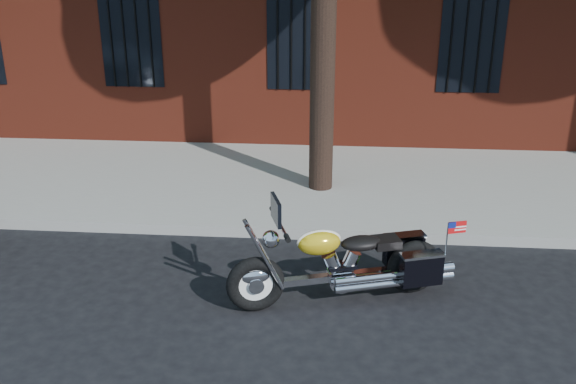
{
  "coord_description": "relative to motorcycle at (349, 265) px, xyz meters",
  "views": [
    {
      "loc": [
        0.75,
        -6.37,
        3.68
      ],
      "look_at": [
        0.17,
        0.8,
        0.87
      ],
      "focal_mm": 40.0,
      "sensor_mm": 36.0,
      "label": 1
    }
  ],
  "objects": [
    {
      "name": "ground",
      "position": [
        -0.91,
        0.19,
        -0.43
      ],
      "size": [
        120.0,
        120.0,
        0.0
      ],
      "primitive_type": "plane",
      "color": "black",
      "rests_on": "ground"
    },
    {
      "name": "curb",
      "position": [
        -0.91,
        1.57,
        -0.36
      ],
      "size": [
        40.0,
        0.16,
        0.15
      ],
      "primitive_type": "cube",
      "color": "gray",
      "rests_on": "ground"
    },
    {
      "name": "sidewalk",
      "position": [
        -0.91,
        3.45,
        -0.36
      ],
      "size": [
        40.0,
        3.6,
        0.15
      ],
      "primitive_type": "cube",
      "color": "gray",
      "rests_on": "ground"
    },
    {
      "name": "motorcycle",
      "position": [
        0.0,
        0.0,
        0.0
      ],
      "size": [
        2.52,
        1.17,
        1.27
      ],
      "rotation": [
        0.0,
        0.0,
        0.3
      ],
      "color": "black",
      "rests_on": "ground"
    }
  ]
}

